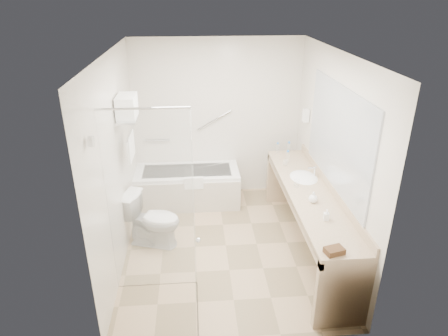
{
  "coord_description": "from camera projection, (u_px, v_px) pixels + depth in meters",
  "views": [
    {
      "loc": [
        -0.38,
        -4.4,
        3.14
      ],
      "look_at": [
        0.0,
        0.3,
        1.0
      ],
      "focal_mm": 32.0,
      "sensor_mm": 36.0,
      "label": 1
    }
  ],
  "objects": [
    {
      "name": "ceiling",
      "position": [
        226.0,
        53.0,
        4.29
      ],
      "size": [
        2.6,
        3.2,
        0.1
      ],
      "primitive_type": "cube",
      "color": "silver",
      "rests_on": "wall_back"
    },
    {
      "name": "hairdryer_unit",
      "position": [
        306.0,
        116.0,
        5.77
      ],
      "size": [
        0.08,
        0.1,
        0.18
      ],
      "primitive_type": "cube",
      "color": "white",
      "rests_on": "wall_right"
    },
    {
      "name": "vanity_counter",
      "position": [
        308.0,
        206.0,
        5.0
      ],
      "size": [
        0.55,
        2.7,
        0.95
      ],
      "color": "tan",
      "rests_on": "floor"
    },
    {
      "name": "wall_right",
      "position": [
        331.0,
        156.0,
        4.9
      ],
      "size": [
        0.1,
        3.2,
        2.5
      ],
      "primitive_type": "cube",
      "color": "beige",
      "rests_on": "ground"
    },
    {
      "name": "floor",
      "position": [
        226.0,
        245.0,
        5.32
      ],
      "size": [
        3.2,
        3.2,
        0.0
      ],
      "primitive_type": "plane",
      "color": "tan",
      "rests_on": "ground"
    },
    {
      "name": "drinking_glass_near",
      "position": [
        285.0,
        163.0,
        5.6
      ],
      "size": [
        0.09,
        0.09,
        0.08
      ],
      "primitive_type": "cylinder",
      "rotation": [
        0.0,
        0.0,
        -0.39
      ],
      "color": "silver",
      "rests_on": "vanity_counter"
    },
    {
      "name": "grab_bar_short",
      "position": [
        157.0,
        140.0,
        6.28
      ],
      "size": [
        0.4,
        0.03,
        0.03
      ],
      "primitive_type": "cylinder",
      "rotation": [
        0.0,
        1.57,
        0.0
      ],
      "color": "silver",
      "rests_on": "wall_back"
    },
    {
      "name": "toilet",
      "position": [
        153.0,
        220.0,
        5.23
      ],
      "size": [
        0.82,
        0.61,
        0.72
      ],
      "primitive_type": "imported",
      "rotation": [
        0.0,
        0.0,
        1.27
      ],
      "color": "white",
      "rests_on": "floor"
    },
    {
      "name": "faucet",
      "position": [
        315.0,
        171.0,
        5.25
      ],
      "size": [
        0.03,
        0.03,
        0.14
      ],
      "primitive_type": "cylinder",
      "color": "silver",
      "rests_on": "vanity_counter"
    },
    {
      "name": "sink",
      "position": [
        303.0,
        179.0,
        5.29
      ],
      "size": [
        0.4,
        0.52,
        0.14
      ],
      "primitive_type": "ellipsoid",
      "color": "white",
      "rests_on": "vanity_counter"
    },
    {
      "name": "towel_shelf",
      "position": [
        128.0,
        113.0,
        4.83
      ],
      "size": [
        0.24,
        0.55,
        0.81
      ],
      "color": "silver",
      "rests_on": "wall_left"
    },
    {
      "name": "soap_bottle_a",
      "position": [
        326.0,
        218.0,
        4.3
      ],
      "size": [
        0.07,
        0.13,
        0.06
      ],
      "primitive_type": "imported",
      "rotation": [
        0.0,
        0.0,
        -0.15
      ],
      "color": "white",
      "rests_on": "vanity_counter"
    },
    {
      "name": "bathtub",
      "position": [
        188.0,
        186.0,
        6.3
      ],
      "size": [
        1.6,
        0.73,
        0.59
      ],
      "color": "white",
      "rests_on": "floor"
    },
    {
      "name": "shower_enclosure",
      "position": [
        171.0,
        214.0,
        4.0
      ],
      "size": [
        0.96,
        0.91,
        2.11
      ],
      "color": "silver",
      "rests_on": "floor"
    },
    {
      "name": "wall_back",
      "position": [
        217.0,
        119.0,
        6.26
      ],
      "size": [
        2.6,
        0.1,
        2.5
      ],
      "primitive_type": "cube",
      "color": "beige",
      "rests_on": "ground"
    },
    {
      "name": "amenity_basket",
      "position": [
        334.0,
        251.0,
        3.75
      ],
      "size": [
        0.2,
        0.16,
        0.06
      ],
      "primitive_type": "cube",
      "rotation": [
        0.0,
        0.0,
        0.26
      ],
      "color": "#4C321B",
      "rests_on": "vanity_counter"
    },
    {
      "name": "water_bottle_right",
      "position": [
        277.0,
        148.0,
        6.0
      ],
      "size": [
        0.05,
        0.05,
        0.18
      ],
      "rotation": [
        0.0,
        0.0,
        0.31
      ],
      "color": "silver",
      "rests_on": "vanity_counter"
    },
    {
      "name": "drinking_glass_far",
      "position": [
        297.0,
        183.0,
        5.0
      ],
      "size": [
        0.1,
        0.1,
        0.1
      ],
      "primitive_type": "cylinder",
      "rotation": [
        0.0,
        0.0,
        -0.34
      ],
      "color": "silver",
      "rests_on": "vanity_counter"
    },
    {
      "name": "water_bottle_mid",
      "position": [
        288.0,
        157.0,
        5.67
      ],
      "size": [
        0.06,
        0.06,
        0.19
      ],
      "rotation": [
        0.0,
        0.0,
        0.05
      ],
      "color": "silver",
      "rests_on": "vanity_counter"
    },
    {
      "name": "water_bottle_left",
      "position": [
        289.0,
        148.0,
        6.01
      ],
      "size": [
        0.06,
        0.06,
        0.18
      ],
      "rotation": [
        0.0,
        0.0,
        -0.4
      ],
      "color": "silver",
      "rests_on": "vanity_counter"
    },
    {
      "name": "mirror",
      "position": [
        337.0,
        137.0,
        4.64
      ],
      "size": [
        0.02,
        2.0,
        1.2
      ],
      "primitive_type": "cube",
      "color": "#A4A9B0",
      "rests_on": "wall_right"
    },
    {
      "name": "grab_bar_long",
      "position": [
        214.0,
        120.0,
        6.22
      ],
      "size": [
        0.53,
        0.03,
        0.33
      ],
      "primitive_type": "cylinder",
      "rotation": [
        0.0,
        1.05,
        0.0
      ],
      "color": "silver",
      "rests_on": "wall_back"
    },
    {
      "name": "wall_left",
      "position": [
        117.0,
        163.0,
        4.71
      ],
      "size": [
        0.1,
        3.2,
        2.5
      ],
      "primitive_type": "cube",
      "color": "beige",
      "rests_on": "ground"
    },
    {
      "name": "soap_bottle_b",
      "position": [
        313.0,
        198.0,
        4.64
      ],
      "size": [
        0.14,
        0.16,
        0.1
      ],
      "primitive_type": "imported",
      "rotation": [
        0.0,
        0.0,
        -0.35
      ],
      "color": "white",
      "rests_on": "vanity_counter"
    },
    {
      "name": "wall_front",
      "position": [
        242.0,
        234.0,
        3.35
      ],
      "size": [
        2.6,
        0.1,
        2.5
      ],
      "primitive_type": "cube",
      "color": "beige",
      "rests_on": "ground"
    }
  ]
}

